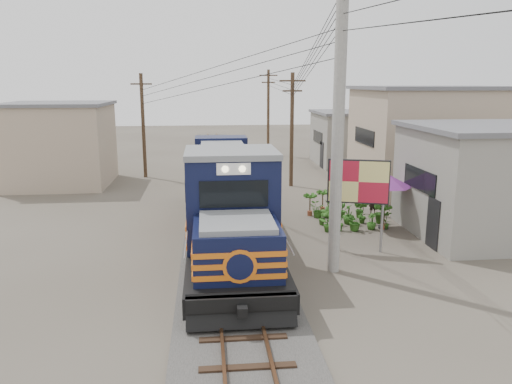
{
  "coord_description": "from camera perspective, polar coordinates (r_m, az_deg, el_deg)",
  "views": [
    {
      "loc": [
        -0.83,
        -16.52,
        6.42
      ],
      "look_at": [
        1.1,
        2.51,
        2.2
      ],
      "focal_mm": 35.0,
      "sensor_mm": 36.0,
      "label": 1
    }
  ],
  "objects": [
    {
      "name": "wooden_pole_mid",
      "position": [
        31.1,
        4.11,
        7.36
      ],
      "size": [
        1.6,
        0.24,
        7.0
      ],
      "color": "#4C3826",
      "rests_on": "ground"
    },
    {
      "name": "shophouse_front",
      "position": [
        23.44,
        26.04,
        1.2
      ],
      "size": [
        7.35,
        6.3,
        4.7
      ],
      "color": "gray",
      "rests_on": "ground"
    },
    {
      "name": "plant_nursery",
      "position": [
        23.41,
        10.39,
        -2.52
      ],
      "size": [
        3.43,
        3.15,
        1.12
      ],
      "color": "#2B5F1B",
      "rests_on": "ground"
    },
    {
      "name": "wooden_pole_left",
      "position": [
        34.88,
        -12.78,
        7.63
      ],
      "size": [
        1.6,
        0.24,
        7.0
      ],
      "color": "#4C3826",
      "rests_on": "ground"
    },
    {
      "name": "billboard",
      "position": [
        19.29,
        11.62,
        0.9
      ],
      "size": [
        2.25,
        0.81,
        3.58
      ],
      "rotation": [
        0.0,
        0.0,
        -0.31
      ],
      "color": "#99999E",
      "rests_on": "ground"
    },
    {
      "name": "ground",
      "position": [
        17.74,
        -2.76,
        -8.79
      ],
      "size": [
        120.0,
        120.0,
        0.0
      ],
      "primitive_type": "plane",
      "color": "#473F35",
      "rests_on": "ground"
    },
    {
      "name": "market_umbrella",
      "position": [
        22.65,
        14.64,
        1.34
      ],
      "size": [
        3.02,
        3.02,
        2.52
      ],
      "rotation": [
        0.0,
        0.0,
        0.42
      ],
      "color": "black",
      "rests_on": "ground"
    },
    {
      "name": "power_lines",
      "position": [
        25.05,
        -4.38,
        15.03
      ],
      "size": [
        9.65,
        19.0,
        3.3
      ],
      "color": "black",
      "rests_on": "ground"
    },
    {
      "name": "utility_pole_main",
      "position": [
        16.65,
        9.37,
        7.39
      ],
      "size": [
        0.4,
        0.4,
        10.0
      ],
      "color": "#9E9B93",
      "rests_on": "ground"
    },
    {
      "name": "shophouse_back",
      "position": [
        40.52,
        11.26,
        6.11
      ],
      "size": [
        6.3,
        6.3,
        4.2
      ],
      "color": "gray",
      "rests_on": "ground"
    },
    {
      "name": "wooden_pole_far",
      "position": [
        44.94,
        1.41,
        9.27
      ],
      "size": [
        1.6,
        0.24,
        7.5
      ],
      "color": "#4C3826",
      "rests_on": "ground"
    },
    {
      "name": "ballast",
      "position": [
        27.28,
        -3.91,
        -1.02
      ],
      "size": [
        3.6,
        70.0,
        0.16
      ],
      "primitive_type": "cube",
      "color": "#595651",
      "rests_on": "ground"
    },
    {
      "name": "shophouse_mid",
      "position": [
        31.65,
        19.23,
        5.76
      ],
      "size": [
        8.4,
        7.35,
        6.2
      ],
      "color": "tan",
      "rests_on": "ground"
    },
    {
      "name": "locomotive",
      "position": [
        20.58,
        -3.35,
        -0.58
      ],
      "size": [
        3.05,
        16.63,
        4.12
      ],
      "color": "black",
      "rests_on": "ground"
    },
    {
      "name": "vendor",
      "position": [
        25.14,
        13.19,
        -0.91
      ],
      "size": [
        0.66,
        0.6,
        1.51
      ],
      "primitive_type": "imported",
      "rotation": [
        0.0,
        0.0,
        3.71
      ],
      "color": "black",
      "rests_on": "ground"
    },
    {
      "name": "track",
      "position": [
        27.24,
        -3.91,
        -0.65
      ],
      "size": [
        1.15,
        70.0,
        0.12
      ],
      "color": "#51331E",
      "rests_on": "ground"
    },
    {
      "name": "shophouse_left",
      "position": [
        34.0,
        -21.51,
        5.15
      ],
      "size": [
        6.3,
        6.3,
        5.2
      ],
      "color": "tan",
      "rests_on": "ground"
    }
  ]
}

